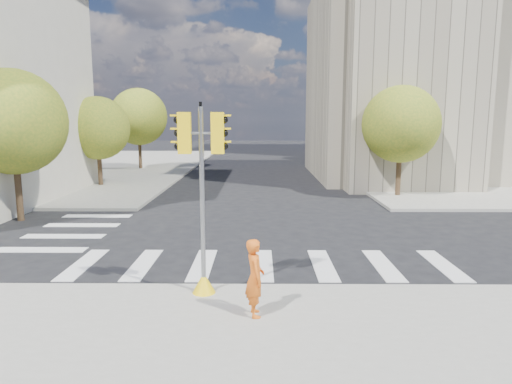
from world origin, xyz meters
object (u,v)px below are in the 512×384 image
Objects in this scene: lamp_far at (348,117)px; traffic_signal at (203,215)px; lamp_near at (390,115)px; photographer at (255,278)px.

traffic_signal is (-9.54, -32.60, -2.50)m from lamp_far.
lamp_near is at bearing 60.31° from traffic_signal.
photographer is (1.25, -1.28, -1.09)m from traffic_signal.
lamp_far is at bearing -23.33° from photographer.
lamp_far reaches higher than photographer.
lamp_near is at bearing -90.00° from lamp_far.
lamp_near is 1.78× the size of traffic_signal.
lamp_near is 1.00× the size of lamp_far.
lamp_near reaches higher than photographer.
photographer is at bearing -112.63° from lamp_near.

